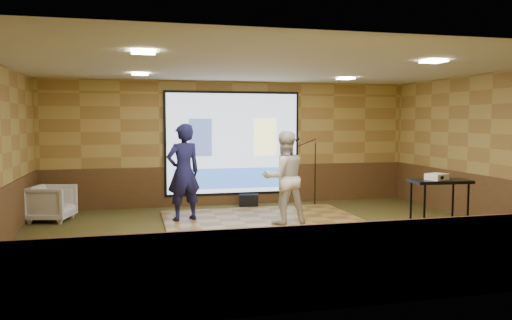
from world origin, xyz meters
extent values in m
plane|color=#2B3819|center=(0.00, 0.00, 0.00)|extent=(9.00, 9.00, 0.00)
cube|color=#AA9147|center=(0.00, 3.50, 1.50)|extent=(9.00, 0.04, 3.00)
cube|color=#AA9147|center=(0.00, -3.50, 1.50)|extent=(9.00, 0.04, 3.00)
cube|color=#AA9147|center=(4.50, 0.00, 1.50)|extent=(0.04, 7.00, 3.00)
cube|color=beige|center=(0.00, 0.00, 3.00)|extent=(9.00, 7.00, 0.04)
cube|color=#4D2D19|center=(0.00, 3.48, 0.47)|extent=(9.00, 0.04, 0.95)
cube|color=#4D2D19|center=(0.00, -3.48, 0.47)|extent=(9.00, 0.04, 0.95)
cube|color=#4D2D19|center=(4.48, 0.00, 0.47)|extent=(0.04, 7.00, 0.95)
cube|color=black|center=(0.00, 3.45, 1.50)|extent=(3.32, 0.03, 2.52)
cube|color=#AFC3DE|center=(0.00, 3.42, 1.50)|extent=(3.20, 0.02, 2.40)
cube|color=#3B4B81|center=(-0.80, 3.40, 1.65)|extent=(0.55, 0.01, 0.90)
cube|color=#FAEE91|center=(0.80, 3.40, 1.65)|extent=(0.55, 0.01, 0.90)
cube|color=blue|center=(0.00, 3.40, 0.65)|extent=(2.88, 0.01, 0.50)
cube|color=beige|center=(-2.20, 1.80, 2.97)|extent=(0.32, 0.32, 0.02)
cube|color=beige|center=(2.20, 1.80, 2.97)|extent=(0.32, 0.32, 0.02)
cube|color=beige|center=(-2.20, -1.50, 2.97)|extent=(0.32, 0.32, 0.02)
cube|color=beige|center=(2.20, -1.50, 2.97)|extent=(0.32, 0.32, 0.02)
cube|color=#A17E3B|center=(0.21, 1.29, 0.01)|extent=(4.01, 3.05, 0.03)
imported|color=#151543|center=(-1.38, 1.66, 1.01)|extent=(0.83, 0.67, 1.97)
imported|color=beige|center=(0.51, 0.85, 0.94)|extent=(0.93, 0.75, 1.82)
cylinder|color=black|center=(2.33, -1.15, 0.50)|extent=(0.04, 0.04, 0.99)
cylinder|color=black|center=(3.17, -1.15, 0.50)|extent=(0.04, 0.04, 0.99)
cylinder|color=black|center=(2.33, -0.74, 0.50)|extent=(0.04, 0.04, 0.99)
cylinder|color=black|center=(3.17, -0.74, 0.50)|extent=(0.04, 0.04, 0.99)
cube|color=black|center=(2.75, -0.94, 1.02)|extent=(0.99, 0.52, 0.05)
cube|color=black|center=(2.75, -0.94, 0.26)|extent=(0.89, 0.47, 0.03)
cube|color=white|center=(2.68, -0.95, 1.10)|extent=(0.40, 0.37, 0.11)
cylinder|color=black|center=(1.88, 2.78, 0.01)|extent=(0.26, 0.26, 0.02)
cylinder|color=black|center=(1.88, 2.78, 0.76)|extent=(0.02, 0.02, 1.52)
cylinder|color=black|center=(1.65, 2.78, 1.52)|extent=(0.48, 0.02, 0.19)
cylinder|color=black|center=(1.42, 2.78, 1.61)|extent=(0.11, 0.05, 0.08)
imported|color=gray|center=(-4.00, 2.34, 0.37)|extent=(0.99, 0.98, 0.74)
cube|color=black|center=(0.32, 3.14, 0.14)|extent=(0.49, 0.38, 0.28)
camera|label=1|loc=(-2.35, -8.45, 2.06)|focal=35.00mm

